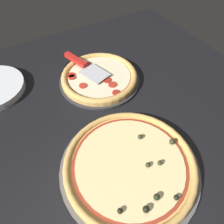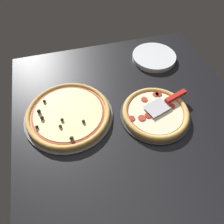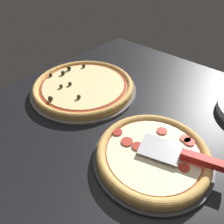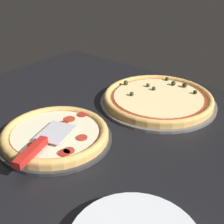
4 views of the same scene
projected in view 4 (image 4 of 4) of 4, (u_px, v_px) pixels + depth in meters
ground_plane at (85, 132)px, 98.67cm from camera, size 121.61×110.12×3.60cm
pizza_pan_front at (56, 139)px, 91.32cm from camera, size 33.06×33.06×1.00cm
pizza_front at (55, 134)px, 90.46cm from camera, size 31.07×31.07×2.80cm
pizza_pan_back at (158, 102)px, 112.25cm from camera, size 41.38×41.38×1.00cm
pizza_back at (158, 98)px, 111.41cm from camera, size 38.90×38.90×3.88cm
serving_spatula at (39, 146)px, 81.04cm from camera, size 11.97×23.57×2.00cm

